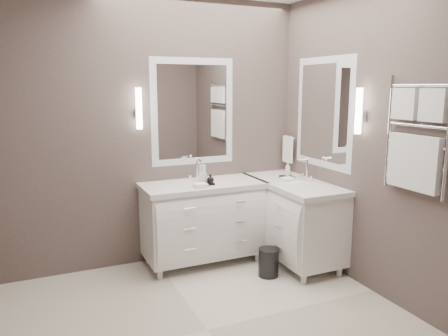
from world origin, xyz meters
name	(u,v)px	position (x,y,z in m)	size (l,w,h in m)	color
floor	(207,331)	(0.00, 0.00, -0.01)	(3.20, 3.00, 0.01)	beige
wall_back	(151,133)	(0.00, 1.50, 1.35)	(3.20, 0.01, 2.70)	#504440
wall_front	(350,208)	(0.00, -1.50, 1.35)	(3.20, 0.01, 2.70)	#504440
wall_right	(382,142)	(1.60, 0.00, 1.35)	(0.01, 3.00, 2.70)	#504440
vanity_back	(203,217)	(0.45, 1.23, 0.49)	(1.24, 0.59, 0.97)	white
vanity_right	(293,216)	(1.33, 0.90, 0.49)	(0.59, 1.24, 0.97)	white
mirror_back	(193,112)	(0.45, 1.49, 1.55)	(0.90, 0.02, 1.10)	white
mirror_right	(324,113)	(1.59, 0.80, 1.55)	(0.02, 0.90, 1.10)	white
sconce_back	(139,109)	(-0.13, 1.43, 1.59)	(0.06, 0.06, 0.40)	white
sconce_right	(359,112)	(1.53, 0.22, 1.59)	(0.06, 0.06, 0.40)	white
towel_bar_corner	(288,149)	(1.54, 1.36, 1.12)	(0.03, 0.22, 0.30)	white
towel_ladder	(416,143)	(1.55, -0.40, 1.39)	(0.06, 0.58, 0.90)	white
waste_bin	(269,262)	(0.90, 0.65, 0.14)	(0.20, 0.20, 0.27)	black
amenity_tray_back	(207,184)	(0.45, 1.13, 0.86)	(0.14, 0.11, 0.02)	black
amenity_tray_right	(288,178)	(1.34, 1.04, 0.86)	(0.13, 0.17, 0.03)	black
water_bottle	(203,174)	(0.44, 1.20, 0.94)	(0.07, 0.07, 0.19)	silver
soap_bottle_a	(203,176)	(0.42, 1.15, 0.94)	(0.06, 0.06, 0.14)	white
soap_bottle_b	(210,178)	(0.48, 1.10, 0.92)	(0.07, 0.07, 0.09)	black
soap_bottle_c	(288,169)	(1.34, 1.04, 0.95)	(0.06, 0.06, 0.15)	white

